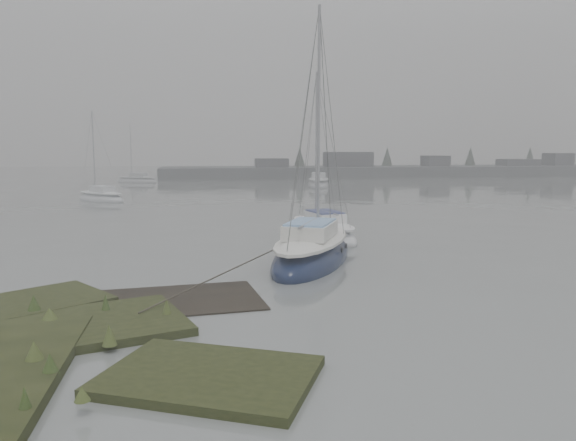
# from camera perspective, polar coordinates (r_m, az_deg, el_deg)

# --- Properties ---
(ground) EXTENTS (160.00, 160.00, 0.00)m
(ground) POSITION_cam_1_polar(r_m,az_deg,el_deg) (39.93, -9.89, 1.69)
(ground) COLOR slate
(ground) RESTS_ON ground
(far_shoreline) EXTENTS (60.00, 8.00, 4.15)m
(far_shoreline) POSITION_cam_1_polar(r_m,az_deg,el_deg) (76.44, 10.89, 5.03)
(far_shoreline) COLOR #4C4F51
(far_shoreline) RESTS_ON ground
(sailboat_main) EXTENTS (4.87, 7.01, 9.47)m
(sailboat_main) POSITION_cam_1_polar(r_m,az_deg,el_deg) (19.40, 2.47, -3.43)
(sailboat_main) COLOR #101934
(sailboat_main) RESTS_ON ground
(sailboat_white) EXTENTS (2.94, 5.77, 7.78)m
(sailboat_white) POSITION_cam_1_polar(r_m,az_deg,el_deg) (24.64, 3.53, -1.21)
(sailboat_white) COLOR silver
(sailboat_white) RESTS_ON ground
(sailboat_far_a) EXTENTS (4.64, 4.82, 7.11)m
(sailboat_far_a) POSITION_cam_1_polar(r_m,az_deg,el_deg) (43.73, -18.48, 2.20)
(sailboat_far_a) COLOR silver
(sailboat_far_a) RESTS_ON ground
(sailboat_far_b) EXTENTS (3.39, 6.67, 8.99)m
(sailboat_far_b) POSITION_cam_1_polar(r_m,az_deg,el_deg) (56.67, 3.11, 3.76)
(sailboat_far_b) COLOR #A5A9AE
(sailboat_far_b) RESTS_ON ground
(sailboat_far_c) EXTENTS (5.18, 3.72, 7.03)m
(sailboat_far_c) POSITION_cam_1_polar(r_m,az_deg,el_deg) (64.83, -15.08, 3.93)
(sailboat_far_c) COLOR #A7AAB1
(sailboat_far_c) RESTS_ON ground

